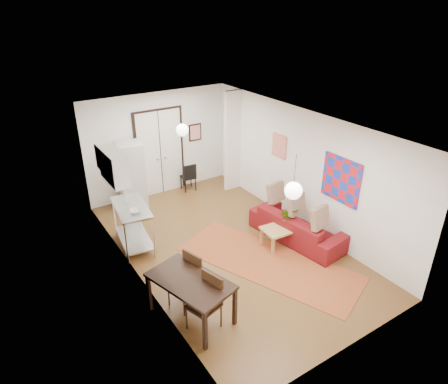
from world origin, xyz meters
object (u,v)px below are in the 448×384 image
fridge (132,175)px  dining_chair_far (200,297)px  coffee_table (284,229)px  black_side_chair (187,174)px  dining_table (190,284)px  sofa (298,226)px  dining_chair_near (181,276)px  kitchen_counter (133,220)px

fridge → dining_chair_far: 4.89m
coffee_table → fridge: 4.30m
fridge → black_side_chair: 1.77m
coffee_table → dining_table: dining_table is taller
dining_table → dining_chair_far: bearing=-77.7°
fridge → coffee_table: bearing=-51.3°
coffee_table → dining_chair_far: 3.09m
sofa → dining_chair_near: bearing=90.0°
kitchen_counter → dining_table: 2.71m
coffee_table → black_side_chair: (-0.47, 3.83, 0.09)m
sofa → black_side_chair: 3.93m
kitchen_counter → dining_chair_far: kitchen_counter is taller
sofa → dining_table: size_ratio=1.41×
dining_table → black_side_chair: black_side_chair is taller
fridge → dining_chair_far: bearing=-90.0°
kitchen_counter → dining_chair_far: bearing=-81.0°
kitchen_counter → dining_chair_near: (0.05, -2.25, -0.09)m
coffee_table → sofa: bearing=0.5°
dining_chair_far → black_side_chair: (2.39, 4.99, -0.10)m
dining_chair_far → black_side_chair: size_ratio=1.21×
sofa → dining_chair_far: bearing=101.5°
dining_chair_near → dining_chair_far: 0.70m
fridge → dining_table: size_ratio=1.08×
coffee_table → dining_chair_near: size_ratio=1.06×
coffee_table → dining_chair_far: dining_chair_far is taller
dining_table → black_side_chair: (2.44, 4.74, -0.24)m
fridge → black_side_chair: fridge is taller
dining_table → dining_chair_far: (0.05, -0.25, -0.14)m
dining_chair_near → black_side_chair: 4.91m
dining_table → coffee_table: bearing=17.3°
sofa → kitchen_counter: size_ratio=1.66×
fridge → black_side_chair: (1.71, 0.15, -0.41)m
kitchen_counter → sofa: bearing=-20.4°
coffee_table → dining_chair_near: (-2.86, -0.45, 0.19)m
coffee_table → dining_chair_near: dining_chair_near is taller
sofa → coffee_table: bearing=82.5°
dining_chair_near → dining_chair_far: same height
coffee_table → fridge: fridge is taller
dining_table → sofa: bearing=15.3°
sofa → dining_chair_far: (-3.27, -1.16, 0.25)m
coffee_table → black_side_chair: black_side_chair is taller
dining_chair_far → dining_table: bearing=176.1°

